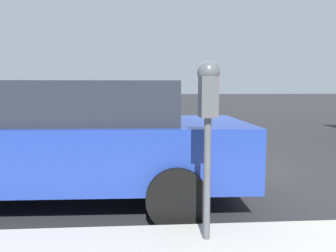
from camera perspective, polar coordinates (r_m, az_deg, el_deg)
The scene contains 3 objects.
ground_plane at distance 5.42m, azimuth -0.92°, elevation -8.92°, with size 220.00×220.00×0.00m, color #2B2B2D.
parking_meter at distance 2.77m, azimuth 6.98°, elevation 3.73°, with size 0.21×0.19×1.53m.
car_blue at distance 4.38m, azimuth -18.60°, elevation -2.12°, with size 2.15×4.86×1.52m.
Camera 1 is at (-5.22, 0.28, 1.42)m, focal length 35.00 mm.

